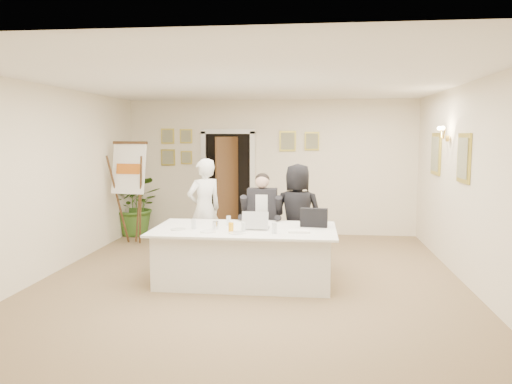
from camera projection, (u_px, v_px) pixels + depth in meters
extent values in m
plane|color=brown|center=(250.00, 280.00, 7.14)|extent=(7.00, 7.00, 0.00)
cube|color=white|center=(250.00, 82.00, 6.82)|extent=(6.00, 7.00, 0.02)
cube|color=beige|center=(271.00, 167.00, 10.44)|extent=(6.00, 0.10, 2.80)
cube|color=beige|center=(190.00, 230.00, 3.52)|extent=(6.00, 0.10, 2.80)
cube|color=beige|center=(48.00, 181.00, 7.31)|extent=(0.10, 7.00, 2.80)
cube|color=beige|center=(473.00, 186.00, 6.65)|extent=(0.10, 7.00, 2.80)
cube|color=black|center=(228.00, 184.00, 10.55)|extent=(0.92, 0.06, 2.10)
cube|color=white|center=(204.00, 184.00, 10.57)|extent=(0.10, 0.06, 2.20)
cube|color=white|center=(252.00, 184.00, 10.46)|extent=(0.10, 0.06, 2.20)
cube|color=#3E2C13|center=(227.00, 187.00, 10.13)|extent=(0.33, 0.81, 2.02)
cube|color=white|center=(245.00, 256.00, 7.03)|extent=(2.36, 1.18, 0.75)
cube|color=white|center=(244.00, 229.00, 6.98)|extent=(2.54, 1.36, 0.03)
cube|color=white|center=(130.00, 169.00, 9.29)|extent=(0.69, 0.29, 0.93)
imported|color=white|center=(204.00, 209.00, 8.28)|extent=(0.73, 0.71, 1.69)
imported|color=black|center=(297.00, 215.00, 7.86)|extent=(0.86, 0.62, 1.63)
imported|color=#365F1F|center=(137.00, 205.00, 10.34)|extent=(1.15, 1.00, 1.25)
cube|color=black|center=(314.00, 218.00, 7.06)|extent=(0.39, 0.15, 0.27)
cube|color=white|center=(299.00, 231.00, 6.69)|extent=(0.30, 0.22, 0.03)
cylinder|color=white|center=(178.00, 229.00, 6.85)|extent=(0.26, 0.26, 0.01)
cylinder|color=white|center=(208.00, 231.00, 6.70)|extent=(0.27, 0.27, 0.01)
cylinder|color=white|center=(237.00, 233.00, 6.61)|extent=(0.29, 0.29, 0.01)
cylinder|color=silver|center=(194.00, 224.00, 6.92)|extent=(0.07, 0.07, 0.14)
cylinder|color=silver|center=(243.00, 227.00, 6.67)|extent=(0.07, 0.07, 0.14)
cylinder|color=silver|center=(274.00, 228.00, 6.59)|extent=(0.08, 0.08, 0.14)
cylinder|color=silver|center=(229.00, 221.00, 7.18)|extent=(0.07, 0.07, 0.14)
cylinder|color=orange|center=(231.00, 227.00, 6.68)|extent=(0.08, 0.08, 0.13)
cylinder|color=silver|center=(215.00, 225.00, 6.91)|extent=(0.10, 0.10, 0.11)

